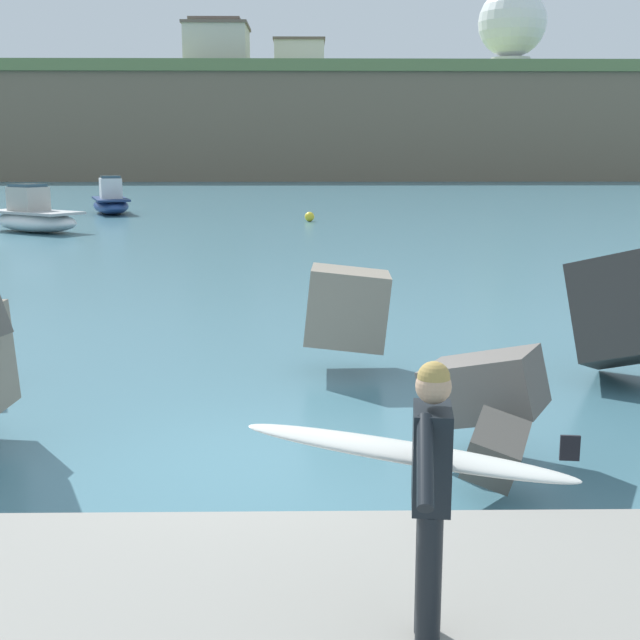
{
  "coord_description": "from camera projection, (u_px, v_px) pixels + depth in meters",
  "views": [
    {
      "loc": [
        0.45,
        -8.31,
        3.19
      ],
      "look_at": [
        0.59,
        0.5,
        1.4
      ],
      "focal_mm": 46.94,
      "sensor_mm": 36.0,
      "label": 1
    }
  ],
  "objects": [
    {
      "name": "ground_plane",
      "position": [
        265.0,
        460.0,
        8.77
      ],
      "size": [
        400.0,
        400.0,
        0.0
      ],
      "primitive_type": "plane",
      "color": "#42707F"
    },
    {
      "name": "breakwater_jetty",
      "position": [
        303.0,
        338.0,
        10.3
      ],
      "size": [
        30.83,
        6.79,
        2.28
      ],
      "color": "#605B56",
      "rests_on": "ground"
    },
    {
      "name": "surfer_with_board",
      "position": [
        425.0,
        476.0,
        5.0
      ],
      "size": [
        2.12,
        1.26,
        1.78
      ],
      "color": "black",
      "rests_on": "walkway_path"
    },
    {
      "name": "boat_near_right",
      "position": [
        34.0,
        217.0,
        33.12
      ],
      "size": [
        4.67,
        3.99,
        1.89
      ],
      "color": "white",
      "rests_on": "ground"
    },
    {
      "name": "boat_mid_left",
      "position": [
        111.0,
        202.0,
        42.61
      ],
      "size": [
        3.02,
        4.77,
        1.93
      ],
      "color": "navy",
      "rests_on": "ground"
    },
    {
      "name": "mooring_buoy_inner",
      "position": [
        310.0,
        217.0,
        38.11
      ],
      "size": [
        0.44,
        0.44,
        0.44
      ],
      "color": "yellow",
      "rests_on": "ground"
    },
    {
      "name": "headland_bluff",
      "position": [
        247.0,
        125.0,
        100.99
      ],
      "size": [
        89.73,
        32.85,
        12.25
      ],
      "color": "#756651",
      "rests_on": "ground"
    },
    {
      "name": "radar_dome",
      "position": [
        512.0,
        27.0,
        106.13
      ],
      "size": [
        8.6,
        8.6,
        11.17
      ],
      "color": "silver",
      "rests_on": "headland_bluff"
    },
    {
      "name": "station_building_west",
      "position": [
        217.0,
        46.0,
        91.74
      ],
      "size": [
        7.0,
        7.79,
        4.42
      ],
      "color": "beige",
      "rests_on": "headland_bluff"
    },
    {
      "name": "station_building_central",
      "position": [
        299.0,
        58.0,
        103.57
      ],
      "size": [
        6.28,
        7.56,
        4.24
      ],
      "color": "silver",
      "rests_on": "headland_bluff"
    },
    {
      "name": "station_building_east",
      "position": [
        217.0,
        46.0,
        96.91
      ],
      "size": [
        5.81,
        7.12,
        5.61
      ],
      "color": "#B2ADA3",
      "rests_on": "headland_bluff"
    }
  ]
}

